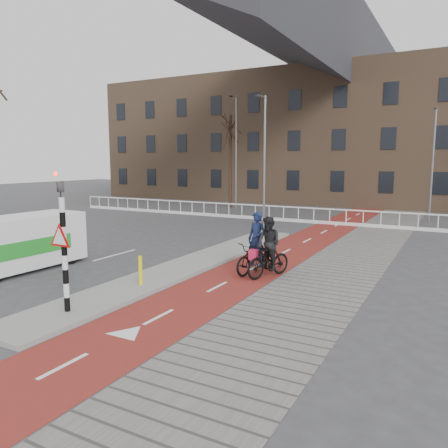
% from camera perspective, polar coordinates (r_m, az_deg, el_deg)
% --- Properties ---
extents(ground, '(120.00, 120.00, 0.00)m').
position_cam_1_polar(ground, '(12.92, -11.23, -9.39)').
color(ground, '#38383A').
rests_on(ground, ground).
extents(bike_lane, '(2.50, 60.00, 0.01)m').
position_cam_1_polar(bike_lane, '(20.84, 9.95, -2.59)').
color(bike_lane, maroon).
rests_on(bike_lane, ground).
extents(sidewalk, '(3.00, 60.00, 0.01)m').
position_cam_1_polar(sidewalk, '(20.15, 17.52, -3.22)').
color(sidewalk, slate).
rests_on(sidewalk, ground).
extents(curb_island, '(1.80, 16.00, 0.12)m').
position_cam_1_polar(curb_island, '(16.42, -4.19, -5.23)').
color(curb_island, gray).
rests_on(curb_island, ground).
extents(traffic_signal, '(0.80, 0.80, 3.68)m').
position_cam_1_polar(traffic_signal, '(11.46, -20.29, -1.78)').
color(traffic_signal, black).
rests_on(traffic_signal, curb_island).
extents(bollard, '(0.12, 0.12, 0.89)m').
position_cam_1_polar(bollard, '(13.63, -10.86, -5.98)').
color(bollard, yellow).
rests_on(bollard, curb_island).
extents(cyclist_near, '(1.19, 2.19, 2.14)m').
position_cam_1_polar(cyclist_near, '(15.16, 4.28, -3.77)').
color(cyclist_near, black).
rests_on(cyclist_near, bike_lane).
extents(cyclist_far, '(1.22, 1.98, 2.04)m').
position_cam_1_polar(cyclist_far, '(14.66, 5.85, -3.70)').
color(cyclist_far, black).
rests_on(cyclist_far, bike_lane).
extents(van, '(1.91, 4.54, 1.93)m').
position_cam_1_polar(van, '(17.16, -25.11, -2.14)').
color(van, silver).
rests_on(van, ground).
extents(railing, '(28.00, 0.10, 0.99)m').
position_cam_1_polar(railing, '(29.65, 2.34, 1.33)').
color(railing, silver).
rests_on(railing, ground).
extents(townhouse_row, '(46.00, 10.00, 15.90)m').
position_cam_1_polar(townhouse_row, '(43.03, 13.96, 13.27)').
color(townhouse_row, '#7F6047').
rests_on(townhouse_row, ground).
extents(tree_mid, '(0.29, 0.29, 7.56)m').
position_cam_1_polar(tree_mid, '(36.40, 0.82, 8.10)').
color(tree_mid, '#311E16').
rests_on(tree_mid, ground).
extents(streetlight_near, '(0.12, 0.12, 7.49)m').
position_cam_1_polar(streetlight_near, '(25.23, 5.31, 7.92)').
color(streetlight_near, slate).
rests_on(streetlight_near, ground).
extents(streetlight_left, '(0.12, 0.12, 8.95)m').
position_cam_1_polar(streetlight_left, '(35.42, 1.60, 9.22)').
color(streetlight_left, slate).
rests_on(streetlight_left, ground).
extents(streetlight_right, '(0.12, 0.12, 7.14)m').
position_cam_1_polar(streetlight_right, '(30.62, 25.58, 6.88)').
color(streetlight_right, slate).
rests_on(streetlight_right, ground).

